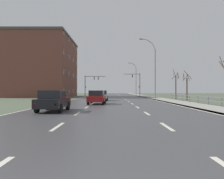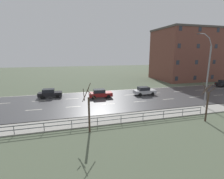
# 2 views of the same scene
# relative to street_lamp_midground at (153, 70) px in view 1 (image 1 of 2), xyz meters

# --- Properties ---
(ground_plane) EXTENTS (160.00, 160.00, 0.12)m
(ground_plane) POSITION_rel_street_lamp_midground_xyz_m (-7.40, 11.16, -5.29)
(ground_plane) COLOR #4C5642
(road_asphalt_strip) EXTENTS (14.00, 120.00, 0.03)m
(road_asphalt_strip) POSITION_rel_street_lamp_midground_xyz_m (-7.40, 23.16, -5.22)
(road_asphalt_strip) COLOR #3D3D3F
(road_asphalt_strip) RESTS_ON ground
(sidewalk_right) EXTENTS (3.00, 120.00, 0.12)m
(sidewalk_right) POSITION_rel_street_lamp_midground_xyz_m (1.03, 23.16, -5.17)
(sidewalk_right) COLOR gray
(sidewalk_right) RESTS_ON ground
(guardrail) EXTENTS (0.07, 27.33, 1.00)m
(guardrail) POSITION_rel_street_lamp_midground_xyz_m (2.45, -16.36, -4.52)
(guardrail) COLOR #515459
(guardrail) RESTS_ON ground
(street_lamp_midground) EXTENTS (2.88, 0.24, 10.77)m
(street_lamp_midground) POSITION_rel_street_lamp_midground_xyz_m (0.00, 0.00, 0.00)
(street_lamp_midground) COLOR slate
(street_lamp_midground) RESTS_ON ground
(street_lamp_distant) EXTENTS (2.51, 0.24, 10.38)m
(street_lamp_distant) POSITION_rel_street_lamp_midground_xyz_m (0.04, 30.77, -0.15)
(street_lamp_distant) COLOR slate
(street_lamp_distant) RESTS_ON ground
(traffic_signal_right) EXTENTS (4.78, 0.36, 6.49)m
(traffic_signal_right) POSITION_rel_street_lamp_midground_xyz_m (-0.30, 23.63, -1.02)
(traffic_signal_right) COLOR #38383A
(traffic_signal_right) RESTS_ON ground
(traffic_signal_left) EXTENTS (6.05, 0.36, 5.96)m
(traffic_signal_left) POSITION_rel_street_lamp_midground_xyz_m (-13.76, 25.58, -1.07)
(traffic_signal_left) COLOR #38383A
(traffic_signal_left) RESTS_ON ground
(car_far_right) EXTENTS (1.87, 4.11, 1.57)m
(car_far_right) POSITION_rel_street_lamp_midground_xyz_m (-11.78, -22.45, -4.43)
(car_far_right) COLOR black
(car_far_right) RESTS_ON ground
(car_near_right) EXTENTS (1.99, 4.18, 1.57)m
(car_near_right) POSITION_rel_street_lamp_midground_xyz_m (-9.14, -13.73, -4.43)
(car_near_right) COLOR maroon
(car_near_right) RESTS_ON ground
(car_mid_centre) EXTENTS (1.91, 4.14, 1.57)m
(car_mid_centre) POSITION_rel_street_lamp_midground_xyz_m (-9.00, -5.19, -4.43)
(car_mid_centre) COLOR #B7B7BC
(car_mid_centre) RESTS_ON ground
(car_near_left) EXTENTS (1.99, 4.18, 1.57)m
(car_near_left) POSITION_rel_street_lamp_midground_xyz_m (-11.59, 17.19, -4.43)
(car_near_left) COLOR black
(car_near_left) RESTS_ON ground
(brick_building) EXTENTS (13.44, 20.06, 14.92)m
(brick_building) POSITION_rel_street_lamp_midground_xyz_m (-24.39, 16.89, 2.24)
(brick_building) COLOR brown
(brick_building) RESTS_ON ground
(bare_tree_mid) EXTENTS (1.30, 1.44, 4.72)m
(bare_tree_mid) POSITION_rel_street_lamp_midground_xyz_m (4.46, -3.92, -3.06)
(bare_tree_mid) COLOR #423328
(bare_tree_mid) RESTS_ON ground
(bare_tree_far) EXTENTS (1.31, 1.37, 5.58)m
(bare_tree_far) POSITION_rel_street_lamp_midground_xyz_m (4.36, 1.72, -2.73)
(bare_tree_far) COLOR #423328
(bare_tree_far) RESTS_ON ground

